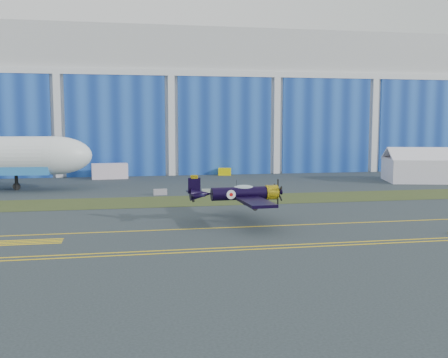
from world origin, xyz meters
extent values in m
plane|color=#2E373C|center=(0.00, 0.00, 0.00)|extent=(260.00, 260.00, 0.00)
cube|color=#475128|center=(0.00, 14.00, 0.02)|extent=(260.00, 10.00, 0.02)
cube|color=silver|center=(0.00, 72.00, 15.00)|extent=(220.00, 45.00, 30.00)
cube|color=#163A95|center=(0.00, 49.20, 10.00)|extent=(220.00, 0.60, 20.00)
cube|color=silver|center=(0.00, 49.15, 20.60)|extent=(220.00, 0.70, 1.20)
cube|color=yellow|center=(0.00, -5.00, 0.01)|extent=(200.00, 0.20, 0.02)
cube|color=yellow|center=(0.00, -14.50, 0.01)|extent=(80.00, 0.20, 0.02)
cube|color=yellow|center=(0.00, -13.50, 0.01)|extent=(80.00, 0.20, 0.02)
cube|color=silver|center=(-12.27, 45.11, 1.45)|extent=(6.93, 3.28, 2.91)
cube|color=yellow|center=(10.58, 47.43, 0.73)|extent=(2.84, 2.17, 1.47)
cube|color=gray|center=(-4.27, 20.56, 0.45)|extent=(2.03, 0.72, 0.90)
cube|color=#8D9D96|center=(2.84, 19.29, 0.45)|extent=(2.05, 0.79, 0.90)
cube|color=gray|center=(6.07, 19.99, 0.45)|extent=(2.06, 0.85, 0.90)
camera|label=1|loc=(-9.17, -56.93, 10.79)|focal=42.00mm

